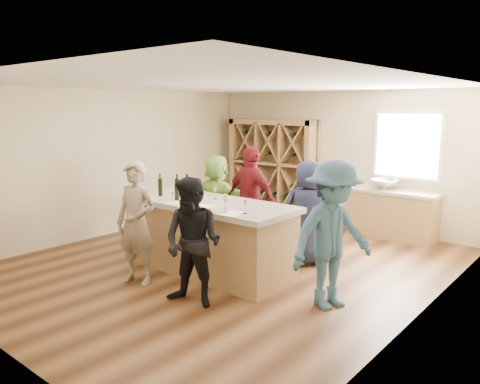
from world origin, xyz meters
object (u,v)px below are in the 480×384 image
Objects in this scene: person_far_mid at (251,199)px; tasting_counter_base at (209,239)px; wine_bottle_e at (187,190)px; sink at (384,184)px; person_near_left at (136,223)px; person_server at (332,235)px; person_near_right at (193,242)px; wine_bottle_a at (160,187)px; person_far_right at (308,213)px; person_far_left at (217,198)px; wine_bottle_d at (177,192)px; wine_rack at (272,168)px; wine_bottle_c at (177,188)px.

tasting_counter_base is at bearing 103.42° from person_far_mid.
sink is at bearing 68.99° from wine_bottle_e.
person_server is (2.51, 1.02, 0.05)m from person_near_left.
person_far_mid is (-0.86, 2.24, 0.10)m from person_near_right.
sink is 1.66× the size of wine_bottle_e.
wine_bottle_e is (-1.46, -3.80, 0.23)m from sink.
wine_bottle_e reaches higher than wine_bottle_a.
person_near_right is at bearing 55.89° from person_far_right.
person_near_left reaches higher than person_far_left.
sink is at bearing -112.83° from person_far_mid.
tasting_counter_base is 1.29m from person_near_right.
person_server is at bearing 104.09° from person_far_right.
person_near_left reaches higher than person_near_right.
person_far_mid is at bearing 79.76° from wine_bottle_d.
wine_bottle_e is (0.16, 0.06, 0.03)m from wine_bottle_d.
tasting_counter_base is 1.61× the size of person_far_left.
sink is 0.21× the size of tasting_counter_base.
wine_rack is 0.85× the size of tasting_counter_base.
person_near_left reaches higher than wine_bottle_c.
sink reaches higher than tasting_counter_base.
wine_bottle_c is 2.07m from person_far_right.
person_far_right is at bearing 41.19° from wine_bottle_c.
wine_bottle_d is at bearing 111.07° from person_far_left.
person_far_left is (-0.46, 1.41, -0.42)m from wine_bottle_c.
wine_bottle_c is at bearing 107.51° from person_far_left.
wine_rack is 2.70m from sink.
wine_bottle_c is 1.54m from person_far_left.
person_near_right is 2.93m from person_far_left.
person_far_mid reaches higher than wine_bottle_c.
person_near_left reaches higher than sink.
wine_bottle_d reaches higher than tasting_counter_base.
person_server reaches higher than person_far_mid.
person_near_left is at bearing 132.65° from person_server.
person_far_left is (-1.04, 1.31, 0.31)m from tasting_counter_base.
wine_bottle_e reaches higher than tasting_counter_base.
person_server reaches higher than sink.
person_far_left is at bearing 108.23° from wine_bottle_c.
wine_bottle_e reaches higher than sink.
wine_rack is 4.07m from wine_bottle_e.
wine_bottle_d is (0.49, -0.10, -0.00)m from wine_bottle_a.
wine_bottle_e is (1.24, -3.87, 0.14)m from wine_rack.
person_near_right is at bearing 148.33° from person_server.
person_far_left is at bearing 111.80° from wine_bottle_d.
person_far_right is at bearing 71.01° from person_near_right.
person_near_right is (1.12, -0.77, -0.40)m from wine_bottle_d.
person_near_left is 0.94× the size of person_server.
tasting_counter_base is 1.70m from person_far_left.
wine_rack is at bearing 98.83° from wine_bottle_a.
person_near_right is at bearing -40.97° from wine_bottle_e.
wine_rack is 4.80m from person_near_left.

